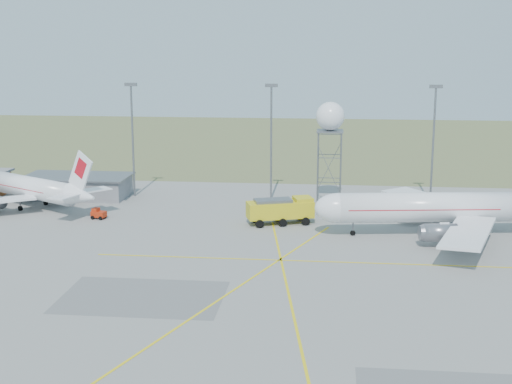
# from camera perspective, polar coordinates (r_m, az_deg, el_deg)

# --- Properties ---
(ground) EXTENTS (400.00, 400.00, 0.00)m
(ground) POSITION_cam_1_polar(r_m,az_deg,el_deg) (64.47, 5.19, -13.66)
(ground) COLOR #969590
(ground) RESTS_ON ground
(grass_strip) EXTENTS (400.00, 120.00, 0.03)m
(grass_strip) POSITION_cam_1_polar(r_m,az_deg,el_deg) (200.06, 5.87, 4.00)
(grass_strip) COLOR #61713E
(grass_strip) RESTS_ON ground
(building_grey) EXTENTS (19.00, 10.00, 3.90)m
(building_grey) POSITION_cam_1_polar(r_m,az_deg,el_deg) (132.84, -14.09, 0.44)
(building_grey) COLOR gray
(building_grey) RESTS_ON ground
(mast_a) EXTENTS (2.20, 0.50, 20.50)m
(mast_a) POSITION_cam_1_polar(r_m,az_deg,el_deg) (130.03, -9.86, 4.90)
(mast_a) COLOR slate
(mast_a) RESTS_ON ground
(mast_b) EXTENTS (2.20, 0.50, 20.50)m
(mast_b) POSITION_cam_1_polar(r_m,az_deg,el_deg) (125.54, 1.22, 4.82)
(mast_b) COLOR slate
(mast_b) RESTS_ON ground
(mast_c) EXTENTS (2.20, 0.50, 20.50)m
(mast_c) POSITION_cam_1_polar(r_m,az_deg,el_deg) (126.33, 14.02, 4.51)
(mast_c) COLOR slate
(mast_c) RESTS_ON ground
(airliner_main) EXTENTS (38.64, 37.26, 13.16)m
(airliner_main) POSITION_cam_1_polar(r_m,az_deg,el_deg) (106.83, 14.52, -1.24)
(airliner_main) COLOR white
(airliner_main) RESTS_ON ground
(airliner_far) EXTENTS (29.92, 27.50, 11.04)m
(airliner_far) POSITION_cam_1_polar(r_m,az_deg,el_deg) (127.02, -17.81, 0.35)
(airliner_far) COLOR white
(airliner_far) RESTS_ON ground
(radar_tower) EXTENTS (4.89, 4.89, 17.69)m
(radar_tower) POSITION_cam_1_polar(r_m,az_deg,el_deg) (122.74, 5.91, 3.58)
(radar_tower) COLOR slate
(radar_tower) RESTS_ON ground
(fire_truck) EXTENTS (10.75, 6.52, 4.08)m
(fire_truck) POSITION_cam_1_polar(r_m,az_deg,el_deg) (110.23, 2.08, -1.56)
(fire_truck) COLOR gold
(fire_truck) RESTS_ON ground
(baggage_tug) EXTENTS (2.46, 2.14, 1.72)m
(baggage_tug) POSITION_cam_1_polar(r_m,az_deg,el_deg) (116.24, -12.49, -1.79)
(baggage_tug) COLOR #B4270C
(baggage_tug) RESTS_ON ground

